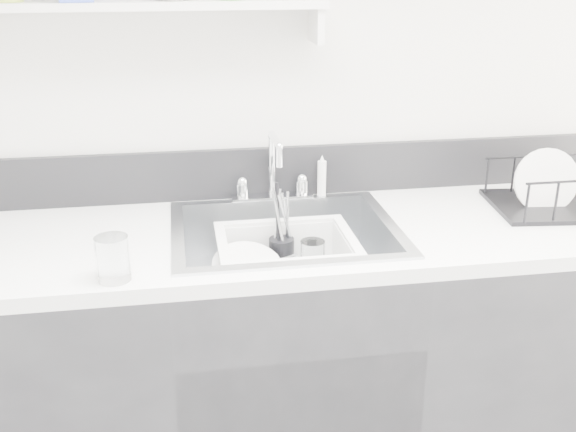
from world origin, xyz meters
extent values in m
cube|color=silver|center=(0.00, 1.49, 1.30)|extent=(3.50, 0.02, 2.60)
cube|color=#252528|center=(0.00, 1.19, 0.44)|extent=(3.20, 0.62, 0.88)
cube|color=white|center=(0.00, 1.19, 0.90)|extent=(3.20, 0.62, 0.04)
cube|color=black|center=(0.00, 1.49, 1.00)|extent=(3.20, 0.02, 0.16)
cube|color=silver|center=(0.00, 1.44, 0.93)|extent=(0.26, 0.06, 0.02)
cylinder|color=silver|center=(-0.10, 1.44, 0.96)|extent=(0.04, 0.04, 0.05)
cylinder|color=silver|center=(0.10, 1.44, 0.96)|extent=(0.04, 0.04, 0.05)
cylinder|color=silver|center=(0.00, 1.44, 1.03)|extent=(0.02, 0.02, 0.20)
cylinder|color=silver|center=(0.00, 1.37, 1.14)|extent=(0.02, 0.15, 0.02)
cylinder|color=white|center=(0.16, 1.44, 0.99)|extent=(0.03, 0.03, 0.14)
cube|color=silver|center=(-0.35, 1.42, 1.52)|extent=(1.00, 0.16, 0.02)
cube|color=silver|center=(0.13, 1.42, 1.46)|extent=(0.02, 0.14, 0.10)
cylinder|color=white|center=(-0.10, 1.16, 0.77)|extent=(0.23, 0.23, 0.01)
cylinder|color=white|center=(-0.10, 1.17, 0.79)|extent=(0.22, 0.22, 0.01)
cylinder|color=white|center=(-0.11, 1.16, 0.82)|extent=(0.25, 0.24, 0.09)
cylinder|color=black|center=(0.00, 1.26, 0.81)|extent=(0.08, 0.08, 0.09)
cylinder|color=silver|center=(-0.01, 1.27, 0.90)|extent=(0.01, 0.05, 0.19)
cylinder|color=silver|center=(0.01, 1.25, 0.89)|extent=(0.02, 0.04, 0.17)
cylinder|color=black|center=(-0.01, 1.27, 0.92)|extent=(0.01, 0.05, 0.21)
cylinder|color=white|center=(0.08, 1.21, 0.82)|extent=(0.08, 0.08, 0.10)
cylinder|color=white|center=(-0.45, 0.94, 0.98)|extent=(0.08, 0.08, 0.11)
imported|color=white|center=(0.09, 1.10, 0.79)|extent=(0.12, 0.12, 0.04)
camera|label=1|loc=(-0.28, -0.56, 1.64)|focal=42.00mm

